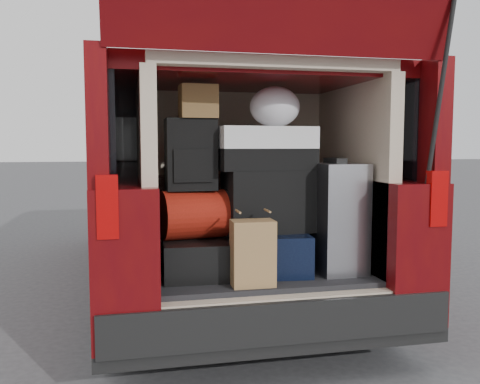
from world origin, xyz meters
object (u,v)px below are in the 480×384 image
Objects in this scene: navy_hardshell at (267,250)px; silver_roller at (334,217)px; backpack at (191,155)px; red_duffel at (199,214)px; kraft_bag at (253,253)px; twotone_duffel at (265,148)px; black_soft_case at (268,201)px; black_hardshell at (196,256)px.

navy_hardshell is 0.84× the size of silver_roller.
navy_hardshell is at bearing 167.17° from silver_roller.
navy_hardshell is 1.33× the size of backpack.
navy_hardshell is at bearing -9.23° from red_duffel.
navy_hardshell is at bearing -2.38° from backpack.
navy_hardshell is 0.74m from backpack.
red_duffel is at bearing -174.35° from navy_hardshell.
kraft_bag is 0.66m from twotone_duffel.
navy_hardshell is 1.54× the size of kraft_bag.
backpack is at bearing 175.54° from twotone_duffel.
silver_roller is 1.27× the size of black_soft_case.
red_duffel reaches higher than black_hardshell.
navy_hardshell reaches higher than black_hardshell.
backpack is 0.72× the size of twotone_duffel.
black_soft_case is (0.00, -0.00, 0.30)m from navy_hardshell.
black_hardshell is 0.96× the size of navy_hardshell.
kraft_bag is (0.27, -0.32, 0.07)m from black_hardshell.
twotone_duffel is (-0.41, 0.08, 0.41)m from silver_roller.
kraft_bag is 0.82× the size of red_duffel.
black_soft_case is 0.54m from backpack.
backpack is at bearing 172.84° from silver_roller.
twotone_duffel is at bearing -9.88° from red_duffel.
red_duffel is (-0.41, 0.00, 0.23)m from navy_hardshell.
black_hardshell is at bearing 176.38° from black_soft_case.
kraft_bag is 0.68m from backpack.
twotone_duffel is (0.44, -0.01, 0.03)m from backpack.
backpack reaches higher than red_duffel.
backpack is (-0.02, 0.01, 0.60)m from black_hardshell.
twotone_duffel is at bearing -159.03° from navy_hardshell.
red_duffel is (-0.81, 0.08, 0.03)m from silver_roller.
twotone_duffel is at bearing 2.16° from black_hardshell.
kraft_bag is at bearing -112.00° from navy_hardshell.
red_duffel is (0.02, 0.00, 0.25)m from black_hardshell.
red_duffel is at bearing 176.16° from black_soft_case.
backpack reaches higher than silver_roller.
black_hardshell is 1.03× the size of black_soft_case.
black_hardshell is 0.81× the size of silver_roller.
kraft_bag reaches higher than black_hardshell.
silver_roller is 0.41m from black_soft_case.
silver_roller is 1.49× the size of red_duffel.
red_duffel is 0.55m from twotone_duffel.
black_soft_case is 0.90× the size of twotone_duffel.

